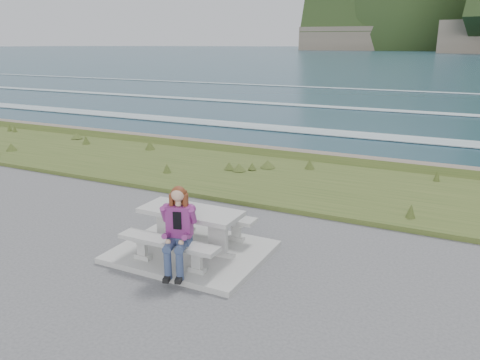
{
  "coord_description": "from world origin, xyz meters",
  "views": [
    {
      "loc": [
        4.17,
        -6.48,
        3.63
      ],
      "look_at": [
        0.37,
        1.2,
        1.12
      ],
      "focal_mm": 35.0,
      "sensor_mm": 36.0,
      "label": 1
    }
  ],
  "objects_px": {
    "bench_landward": "(168,246)",
    "seated_woman": "(177,242)",
    "bench_seaward": "(211,218)",
    "picnic_table": "(191,219)"
  },
  "relations": [
    {
      "from": "seated_woman",
      "to": "bench_seaward",
      "type": "bearing_deg",
      "value": 82.38
    },
    {
      "from": "bench_landward",
      "to": "seated_woman",
      "type": "xyz_separation_m",
      "value": [
        0.27,
        -0.13,
        0.16
      ]
    },
    {
      "from": "picnic_table",
      "to": "seated_woman",
      "type": "xyz_separation_m",
      "value": [
        0.27,
        -0.83,
        -0.07
      ]
    },
    {
      "from": "bench_landward",
      "to": "bench_seaward",
      "type": "relative_size",
      "value": 1.0
    },
    {
      "from": "picnic_table",
      "to": "bench_landward",
      "type": "relative_size",
      "value": 1.0
    },
    {
      "from": "bench_landward",
      "to": "bench_seaward",
      "type": "xyz_separation_m",
      "value": [
        0.0,
        1.4,
        0.0
      ]
    },
    {
      "from": "picnic_table",
      "to": "seated_woman",
      "type": "relative_size",
      "value": 1.29
    },
    {
      "from": "bench_landward",
      "to": "bench_seaward",
      "type": "distance_m",
      "value": 1.4
    },
    {
      "from": "picnic_table",
      "to": "bench_seaward",
      "type": "bearing_deg",
      "value": 90.0
    },
    {
      "from": "bench_landward",
      "to": "seated_woman",
      "type": "height_order",
      "value": "seated_woman"
    }
  ]
}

